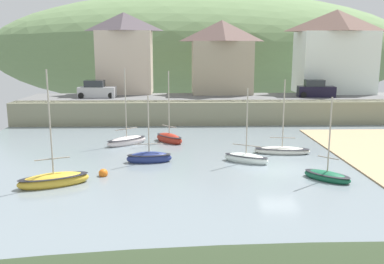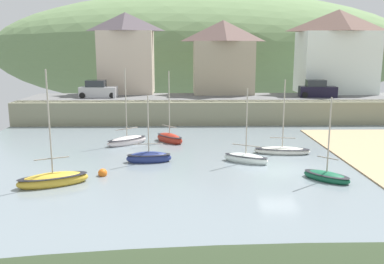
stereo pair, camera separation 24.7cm
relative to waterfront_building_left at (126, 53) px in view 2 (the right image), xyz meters
name	(u,v)px [view 2 (the right image)]	position (x,y,z in m)	size (l,w,h in m)	color
ground	(363,229)	(14.62, -34.76, -7.16)	(48.00, 41.00, 0.61)	gray
quay_seawall	(243,110)	(13.22, -7.70, -5.97)	(48.00, 9.40, 2.40)	gray
hillside_backdrop	(204,51)	(11.01, 30.00, 0.05)	(80.00, 44.00, 21.07)	#698755
waterfront_building_left	(126,53)	(0.00, 0.00, 0.00)	(6.78, 4.44, 9.65)	beige
waterfront_building_centre	(223,56)	(11.75, 0.00, -0.46)	(7.40, 6.26, 8.76)	tan
waterfront_building_right	(337,51)	(25.69, 0.00, 0.18)	(9.21, 5.85, 10.03)	white
sailboat_blue_trim	(127,141)	(2.22, -17.58, -7.02)	(3.55, 3.20, 6.45)	silver
rowboat_small_beached	(170,138)	(5.72, -16.82, -6.98)	(2.82, 2.95, 6.22)	#AA2B1C
sailboat_tall_mast	(282,150)	(14.37, -20.94, -7.08)	(4.34, 1.83, 5.74)	silver
sailboat_white_hull	(53,180)	(-0.71, -27.99, -7.00)	(4.25, 2.89, 6.91)	gold
fishing_boat_green	(246,158)	(11.24, -23.37, -7.03)	(3.27, 2.37, 5.35)	white
dinghy_open_wooden	(326,176)	(15.53, -27.44, -7.07)	(2.93, 2.90, 5.19)	#165C3C
sailboat_nearest_shore	(149,157)	(4.47, -23.08, -7.01)	(3.24, 1.36, 4.90)	navy
parked_car_near_slipway	(98,90)	(-2.68, -4.50, -4.12)	(4.16, 1.84, 1.95)	#B2B3B8
parked_car_by_wall	(317,90)	(22.12, -4.50, -4.12)	(4.25, 2.12, 1.95)	black
mooring_buoy	(103,173)	(1.84, -26.27, -7.15)	(0.57, 0.57, 0.57)	orange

